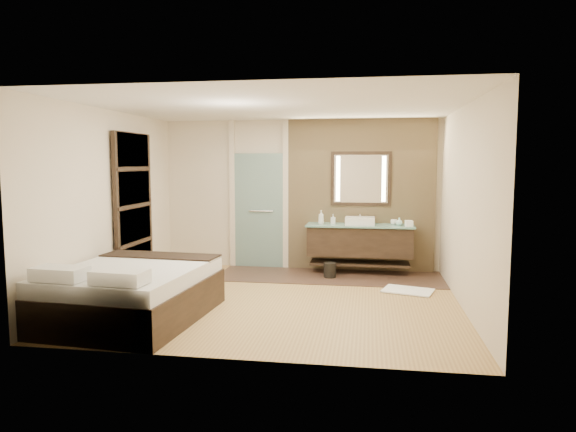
% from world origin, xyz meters
% --- Properties ---
extents(floor, '(5.00, 5.00, 0.00)m').
position_xyz_m(floor, '(0.00, 0.00, 0.00)').
color(floor, '#9E7642').
rests_on(floor, ground).
extents(tile_strip, '(3.80, 1.30, 0.01)m').
position_xyz_m(tile_strip, '(0.60, 1.60, 0.01)').
color(tile_strip, '#3D2A21').
rests_on(tile_strip, floor).
extents(stone_wall, '(2.60, 0.08, 2.70)m').
position_xyz_m(stone_wall, '(1.10, 2.21, 1.35)').
color(stone_wall, tan).
rests_on(stone_wall, floor).
extents(vanity, '(1.85, 0.55, 0.88)m').
position_xyz_m(vanity, '(1.10, 1.92, 0.58)').
color(vanity, black).
rests_on(vanity, stone_wall).
extents(mirror_unit, '(1.06, 0.04, 0.96)m').
position_xyz_m(mirror_unit, '(1.10, 2.16, 1.65)').
color(mirror_unit, black).
rests_on(mirror_unit, stone_wall).
extents(frosted_door, '(1.10, 0.12, 2.70)m').
position_xyz_m(frosted_door, '(-0.75, 2.20, 1.14)').
color(frosted_door, '#ABD8D2').
rests_on(frosted_door, floor).
extents(shoji_partition, '(0.06, 1.20, 2.40)m').
position_xyz_m(shoji_partition, '(-2.43, 0.60, 1.21)').
color(shoji_partition, black).
rests_on(shoji_partition, floor).
extents(bed, '(1.82, 2.21, 0.80)m').
position_xyz_m(bed, '(-1.65, -1.16, 0.33)').
color(bed, black).
rests_on(bed, floor).
extents(bath_mat, '(0.83, 0.69, 0.02)m').
position_xyz_m(bath_mat, '(1.85, 0.75, 0.02)').
color(bath_mat, white).
rests_on(bath_mat, floor).
extents(waste_bin, '(0.27, 0.27, 0.26)m').
position_xyz_m(waste_bin, '(0.62, 1.48, 0.13)').
color(waste_bin, black).
rests_on(waste_bin, floor).
extents(tissue_box, '(0.14, 0.14, 0.10)m').
position_xyz_m(tissue_box, '(1.92, 1.78, 0.92)').
color(tissue_box, white).
rests_on(tissue_box, vanity).
extents(soap_bottle_a, '(0.11, 0.11, 0.24)m').
position_xyz_m(soap_bottle_a, '(0.43, 1.86, 0.99)').
color(soap_bottle_a, silver).
rests_on(soap_bottle_a, vanity).
extents(soap_bottle_b, '(0.08, 0.08, 0.17)m').
position_xyz_m(soap_bottle_b, '(0.63, 1.93, 0.95)').
color(soap_bottle_b, '#B2B2B2').
rests_on(soap_bottle_b, vanity).
extents(soap_bottle_c, '(0.14, 0.14, 0.14)m').
position_xyz_m(soap_bottle_c, '(1.76, 1.88, 0.93)').
color(soap_bottle_c, '#BCEDE3').
rests_on(soap_bottle_c, vanity).
extents(cup, '(0.13, 0.13, 0.09)m').
position_xyz_m(cup, '(1.68, 1.99, 0.91)').
color(cup, white).
rests_on(cup, vanity).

